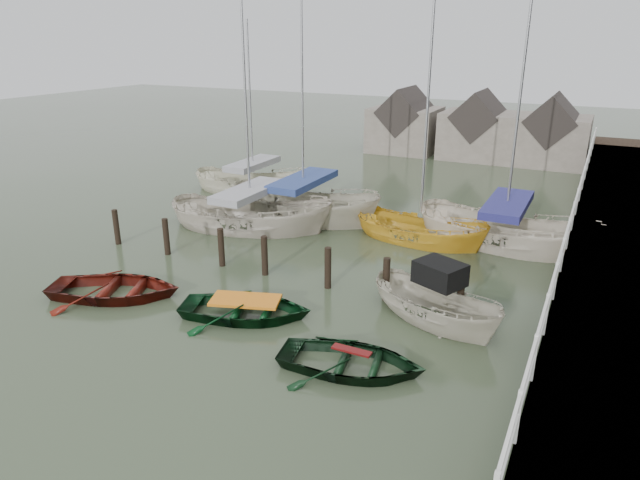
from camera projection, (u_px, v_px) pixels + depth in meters
The scene contains 13 objects.
ground at pixel (246, 318), 16.63m from camera, with size 120.00×120.00×0.00m, color #2E3A25.
pier at pixel (615, 241), 20.80m from camera, with size 3.04×32.00×2.70m.
mooring_pilings at pixel (267, 262), 19.45m from camera, with size 13.72×0.22×1.80m.
far_sheds at pixel (475, 129), 37.48m from camera, with size 14.00×4.08×4.39m.
rowboat_red at pixel (116, 296), 18.02m from camera, with size 2.94×4.11×0.85m, color #51130B.
rowboat_green at pixel (246, 317), 16.73m from camera, with size 2.75×3.85×0.80m, color black.
rowboat_dkgreen at pixel (351, 370), 14.09m from camera, with size 2.60×3.65×0.76m, color black.
motorboat at pixel (435, 319), 16.43m from camera, with size 4.68×3.26×2.61m.
sailboat_a at pixel (251, 227), 24.27m from camera, with size 7.53×4.26×11.78m.
sailboat_b at pixel (304, 216), 25.68m from camera, with size 7.58×3.12×12.66m.
sailboat_c at pixel (419, 240), 22.84m from camera, with size 5.89×2.91×10.11m.
sailboat_d at pixel (503, 244), 22.36m from camera, with size 7.60×3.96×12.67m.
sailboat_e at pixel (254, 191), 29.88m from camera, with size 6.80×3.72×9.72m.
Camera 1 is at (8.58, -12.30, 7.85)m, focal length 32.00 mm.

